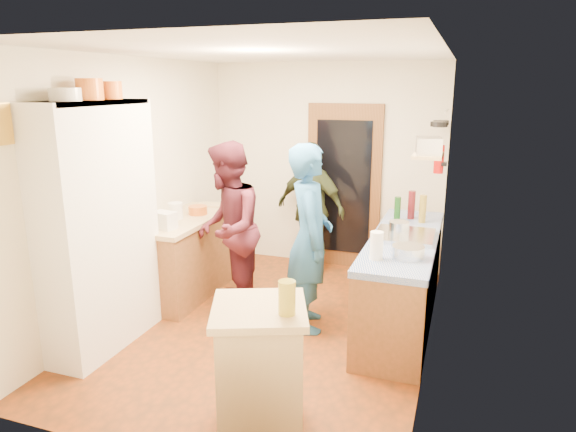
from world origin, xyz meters
The scene contains 43 objects.
floor centered at (0.00, 0.00, -0.01)m, with size 3.00×4.00×0.02m, color #84380E.
ceiling centered at (0.00, 0.00, 2.61)m, with size 3.00×4.00×0.02m, color silver.
wall_back centered at (0.00, 2.01, 1.30)m, with size 3.00×0.02×2.60m, color beige.
wall_front centered at (0.00, -2.01, 1.30)m, with size 3.00×0.02×2.60m, color beige.
wall_left centered at (-1.51, 0.00, 1.30)m, with size 0.02×4.00×2.60m, color beige.
wall_right centered at (1.51, 0.00, 1.30)m, with size 0.02×4.00×2.60m, color beige.
door_frame centered at (0.25, 1.97, 1.05)m, with size 0.95×0.06×2.10m, color brown.
door_glass centered at (0.25, 1.94, 1.05)m, with size 0.70×0.02×1.70m, color black.
hutch_body centered at (-1.30, -0.80, 1.10)m, with size 0.40×1.20×2.20m, color white.
hutch_top_shelf centered at (-1.30, -0.80, 2.18)m, with size 0.40×1.14×0.04m, color white.
plate_stack centered at (-1.30, -1.05, 2.25)m, with size 0.24×0.24×0.10m, color white.
orange_pot_a centered at (-1.30, -0.76, 2.29)m, with size 0.22×0.22×0.18m, color orange.
orange_pot_b centered at (-1.30, -0.47, 2.28)m, with size 0.17×0.17×0.15m, color orange.
left_counter_base centered at (-1.20, 0.45, 0.42)m, with size 0.60×1.40×0.85m, color brown.
left_counter_top centered at (-1.20, 0.45, 0.88)m, with size 0.64×1.44×0.05m, color #D3B082.
toaster centered at (-1.15, -0.02, 0.99)m, with size 0.23×0.16×0.18m, color white.
kettle centered at (-1.25, 0.37, 0.99)m, with size 0.16×0.16×0.18m, color white.
orange_bowl centered at (-1.12, 0.63, 0.95)m, with size 0.21×0.21×0.09m, color orange.
chopping_board centered at (-1.18, 1.05, 0.91)m, with size 0.30×0.22×0.03m, color #D3B082.
right_counter_base centered at (1.20, 0.50, 0.42)m, with size 0.60×2.20×0.84m, color brown.
right_counter_top centered at (1.20, 0.50, 0.87)m, with size 0.62×2.22×0.06m, color #0F37A5.
hob centered at (1.20, 0.47, 0.92)m, with size 0.55×0.58×0.04m, color silver.
pot_on_hob centered at (1.15, 0.43, 1.00)m, with size 0.19×0.19×0.12m, color silver.
bottle_a centered at (1.05, 1.06, 1.03)m, with size 0.07×0.07×0.27m, color #143F14.
bottle_b centered at (1.18, 1.22, 1.05)m, with size 0.08×0.08×0.31m, color #591419.
bottle_c centered at (1.31, 1.09, 1.05)m, with size 0.07×0.07×0.30m, color olive.
paper_towel centered at (1.05, -0.25, 1.02)m, with size 0.11×0.11×0.24m, color white.
mixing_bowl centered at (1.30, -0.13, 0.95)m, with size 0.27×0.27×0.11m, color silver.
island_base centered at (0.49, -1.47, 0.43)m, with size 0.55×0.55×0.86m, color #D3B082.
island_top centered at (0.49, -1.47, 0.89)m, with size 0.62×0.62×0.05m, color #D3B082.
cutting_board centered at (0.42, -1.44, 0.90)m, with size 0.35×0.28×0.02m, color white.
oil_jar centered at (0.70, -1.52, 1.02)m, with size 0.11×0.11×0.22m, color #AD9E2D.
pan_rail centered at (1.46, 1.52, 2.05)m, with size 0.02×0.02×0.65m, color silver.
pan_hang_a centered at (1.40, 1.35, 1.92)m, with size 0.18×0.18×0.05m, color black.
pan_hang_b centered at (1.40, 1.55, 1.90)m, with size 0.16×0.16×0.05m, color black.
pan_hang_c centered at (1.40, 1.75, 1.91)m, with size 0.17×0.17×0.05m, color black.
wall_shelf centered at (1.37, 0.45, 1.70)m, with size 0.26×0.42×0.03m, color #D3B082.
radio centered at (1.37, 0.45, 1.79)m, with size 0.22×0.30×0.15m, color silver.
ext_bracket centered at (1.47, 1.70, 1.45)m, with size 0.06×0.10×0.04m, color black.
fire_extinguisher centered at (1.41, 1.70, 1.50)m, with size 0.11×0.11×0.32m, color red.
person_hob centered at (0.39, 0.12, 0.90)m, with size 0.66×0.43×1.81m, color #23578F.
person_left centered at (-0.54, 0.27, 0.89)m, with size 0.87×0.68×1.78m, color #461621.
person_back centered at (-0.07, 1.58, 0.83)m, with size 0.97×0.40×1.65m, color #2F3A20.
Camera 1 is at (1.69, -4.35, 2.33)m, focal length 32.00 mm.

